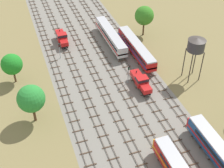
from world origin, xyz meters
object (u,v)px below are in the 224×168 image
Objects in this scene: shunter_loco_left_farther at (62,37)px; signal_post_nearest at (128,73)px; water_tower at (196,45)px; diesel_railcar_right_midfar at (136,48)px; shunter_loco_centre_right_mid at (141,81)px; diesel_railcar_centre_right_far at (111,36)px; diesel_railcar_right_near at (224,159)px; signal_post_near at (59,49)px.

signal_post_nearest is at bearing -65.30° from shunter_loco_left_farther.
water_tower is 2.26× the size of signal_post_nearest.
signal_post_nearest is at bearing -121.60° from diesel_railcar_right_midfar.
diesel_railcar_right_midfar reaches higher than shunter_loco_left_farther.
shunter_loco_centre_right_mid is 0.75× the size of water_tower.
diesel_railcar_right_midfar is 9.50m from diesel_railcar_centre_right_far.
diesel_railcar_right_near is 49.51m from signal_post_near.
water_tower is (13.29, -0.42, 7.45)m from shunter_loco_centre_right_mid.
diesel_railcar_right_midfar is at bearing 122.58° from water_tower.
shunter_loco_centre_right_mid is 3.65m from signal_post_nearest.
shunter_loco_centre_right_mid is 0.41× the size of diesel_railcar_right_midfar.
signal_post_nearest is at bearing 168.80° from water_tower.
diesel_railcar_right_midfar is 2.42× the size of shunter_loco_left_farther.
diesel_railcar_centre_right_far is 4.52× the size of signal_post_near.
signal_post_nearest reaches higher than shunter_loco_centre_right_mid.
signal_post_nearest is at bearing 102.94° from diesel_railcar_right_near.
diesel_railcar_right_near is 48.32m from diesel_railcar_centre_right_far.
signal_post_near reaches higher than diesel_railcar_centre_right_far.
shunter_loco_centre_right_mid is (-4.43, 26.27, -0.59)m from diesel_railcar_right_near.
diesel_railcar_centre_right_far is 1.82× the size of water_tower.
diesel_railcar_right_near is 1.82× the size of water_tower.
diesel_railcar_right_near is at bearing -90.00° from diesel_railcar_right_midfar.
diesel_railcar_centre_right_far is at bearing 95.26° from diesel_railcar_right_near.
signal_post_nearest is 21.11m from signal_post_near.
shunter_loco_left_farther is 38.71m from water_tower.
signal_post_nearest reaches higher than diesel_railcar_right_near.
diesel_railcar_right_midfar reaches higher than shunter_loco_centre_right_mid.
shunter_loco_centre_right_mid is 14.17m from diesel_railcar_right_midfar.
shunter_loco_left_farther is 26.52m from signal_post_nearest.
water_tower is 17.00m from signal_post_nearest.
diesel_railcar_right_near is 28.17m from water_tower.
diesel_railcar_right_midfar is (0.00, 39.72, 0.00)m from diesel_railcar_right_near.
diesel_railcar_right_near is 29.68m from signal_post_nearest.
diesel_railcar_right_near is at bearing -80.43° from shunter_loco_centre_right_mid.
signal_post_nearest is (-15.50, 3.07, -6.27)m from water_tower.
signal_post_nearest is 1.10× the size of signal_post_near.
diesel_railcar_right_midfar is 17.83m from water_tower.
shunter_loco_centre_right_mid is 29.85m from shunter_loco_left_farther.
signal_post_nearest reaches higher than diesel_railcar_right_midfar.
diesel_railcar_centre_right_far is at bearing 90.00° from shunter_loco_centre_right_mid.
shunter_loco_centre_right_mid is at bearing -50.16° from signal_post_nearest.
diesel_railcar_right_near and diesel_railcar_right_midfar have the same top height.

